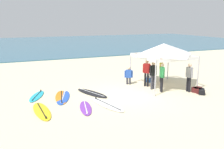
% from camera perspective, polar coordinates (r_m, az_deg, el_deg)
% --- Properties ---
extents(ground_plane, '(80.00, 80.00, 0.00)m').
position_cam_1_polar(ground_plane, '(13.74, 3.84, -4.81)').
color(ground_plane, beige).
extents(sea, '(80.00, 36.00, 0.10)m').
position_cam_1_polar(sea, '(44.21, -15.22, 7.04)').
color(sea, '#386B84').
rests_on(sea, ground).
extents(canopy_tent, '(3.13, 3.13, 2.75)m').
position_cam_1_polar(canopy_tent, '(15.27, 12.15, 5.89)').
color(canopy_tent, '#B7B7BC').
rests_on(canopy_tent, ground).
extents(surfboard_black, '(1.55, 2.54, 0.19)m').
position_cam_1_polar(surfboard_black, '(13.95, -4.82, -4.39)').
color(surfboard_black, black).
rests_on(surfboard_black, ground).
extents(surfboard_yellow, '(0.83, 2.54, 0.19)m').
position_cam_1_polar(surfboard_yellow, '(11.71, -16.34, -8.31)').
color(surfboard_yellow, yellow).
rests_on(surfboard_yellow, ground).
extents(surfboard_cyan, '(1.27, 2.10, 0.19)m').
position_cam_1_polar(surfboard_cyan, '(14.00, -17.42, -4.89)').
color(surfboard_cyan, '#23B2CC').
rests_on(surfboard_cyan, ground).
extents(surfboard_orange, '(1.11, 2.55, 0.19)m').
position_cam_1_polar(surfboard_orange, '(13.47, -11.90, -5.26)').
color(surfboard_orange, orange).
rests_on(surfboard_orange, ground).
extents(surfboard_purple, '(0.94, 2.08, 0.19)m').
position_cam_1_polar(surfboard_purple, '(11.70, -6.28, -7.86)').
color(surfboard_purple, purple).
rests_on(surfboard_purple, ground).
extents(surfboard_blue, '(1.38, 2.52, 0.19)m').
position_cam_1_polar(surfboard_blue, '(13.43, -11.51, -5.30)').
color(surfboard_blue, blue).
rests_on(surfboard_blue, ground).
extents(surfboard_white, '(1.27, 2.62, 0.19)m').
position_cam_1_polar(surfboard_white, '(12.08, -1.17, -7.11)').
color(surfboard_white, white).
rests_on(surfboard_white, ground).
extents(person_red, '(0.39, 0.46, 1.71)m').
position_cam_1_polar(person_red, '(15.35, 8.25, 0.78)').
color(person_red, black).
rests_on(person_red, ground).
extents(person_black, '(0.54, 0.28, 1.71)m').
position_cam_1_polar(person_black, '(14.76, 9.74, 0.25)').
color(person_black, '#383842').
rests_on(person_black, ground).
extents(person_green, '(0.34, 0.52, 1.71)m').
position_cam_1_polar(person_green, '(14.34, 11.78, -0.20)').
color(person_green, black).
rests_on(person_green, ground).
extents(person_yellow, '(0.39, 0.46, 1.71)m').
position_cam_1_polar(person_yellow, '(16.80, 11.60, 1.69)').
color(person_yellow, '#383842').
rests_on(person_yellow, ground).
extents(person_grey, '(0.22, 0.55, 1.71)m').
position_cam_1_polar(person_grey, '(14.73, 17.86, -0.22)').
color(person_grey, black).
rests_on(person_grey, ground).
extents(person_blue, '(0.51, 0.35, 1.20)m').
position_cam_1_polar(person_blue, '(15.79, 3.97, -0.01)').
color(person_blue, '#383842').
rests_on(person_blue, ground).
extents(gear_bag_near_tent, '(0.33, 0.60, 0.28)m').
position_cam_1_polar(gear_bag_near_tent, '(14.90, 19.53, -3.57)').
color(gear_bag_near_tent, '#4C1919').
rests_on(gear_bag_near_tent, ground).
extents(gear_bag_by_pole, '(0.67, 0.48, 0.28)m').
position_cam_1_polar(gear_bag_by_pole, '(15.04, 19.52, -3.42)').
color(gear_bag_by_pole, '#4C1919').
rests_on(gear_bag_by_pole, ground).
extents(gear_bag_on_sand, '(0.62, 0.67, 0.28)m').
position_cam_1_polar(gear_bag_on_sand, '(14.75, 20.49, -3.81)').
color(gear_bag_on_sand, black).
rests_on(gear_bag_on_sand, ground).
extents(cooler_box, '(0.50, 0.36, 0.39)m').
position_cam_1_polar(cooler_box, '(16.61, 8.94, -1.12)').
color(cooler_box, '#2D60B7').
rests_on(cooler_box, ground).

